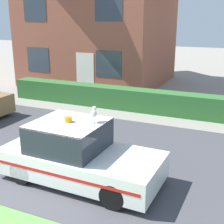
{
  "coord_description": "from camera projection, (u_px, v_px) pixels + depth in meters",
  "views": [
    {
      "loc": [
        4.31,
        -3.13,
        3.81
      ],
      "look_at": [
        0.59,
        5.15,
        1.05
      ],
      "focal_mm": 50.0,
      "sensor_mm": 36.0,
      "label": 1
    }
  ],
  "objects": [
    {
      "name": "police_car",
      "position": [
        78.0,
        154.0,
        7.47
      ],
      "size": [
        3.89,
        1.81,
        1.56
      ],
      "rotation": [
        0.0,
        0.0,
        -0.02
      ],
      "color": "black",
      "rests_on": "road_strip"
    },
    {
      "name": "garden_hedge",
      "position": [
        155.0,
        102.0,
        12.91
      ],
      "size": [
        13.81,
        0.78,
        0.91
      ],
      "primitive_type": "cube",
      "color": "#2D662D",
      "rests_on": "ground"
    },
    {
      "name": "cat",
      "position": [
        94.0,
        113.0,
        7.27
      ],
      "size": [
        0.19,
        0.31,
        0.26
      ],
      "rotation": [
        0.0,
        0.0,
        1.87
      ],
      "color": "silver",
      "rests_on": "police_car"
    },
    {
      "name": "house_left",
      "position": [
        100.0,
        17.0,
        18.37
      ],
      "size": [
        8.03,
        7.07,
        7.5
      ],
      "color": "#93513D",
      "rests_on": "ground"
    },
    {
      "name": "road_strip",
      "position": [
        83.0,
        150.0,
        9.3
      ],
      "size": [
        28.0,
        6.38,
        0.01
      ],
      "primitive_type": "cube",
      "color": "#424247",
      "rests_on": "ground"
    }
  ]
}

